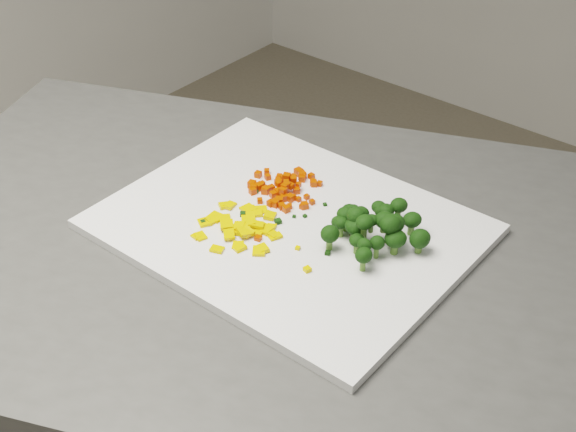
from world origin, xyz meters
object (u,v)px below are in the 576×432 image
Objects in this scene: cutting_board at (288,226)px; carrot_pile at (285,182)px; pepper_pile at (242,225)px; broccoli_pile at (373,223)px.

cutting_board is 0.07m from carrot_pile.
carrot_pile is 0.10m from pepper_pile.
pepper_pile is (0.01, -0.10, -0.01)m from carrot_pile.
carrot_pile reaches higher than cutting_board.
carrot_pile is at bearing 98.49° from pepper_pile.
broccoli_pile reaches higher than pepper_pile.
cutting_board is 3.75× the size of broccoli_pile.
pepper_pile is at bearing -124.63° from cutting_board.
cutting_board is at bearing -47.36° from carrot_pile.
carrot_pile reaches higher than pepper_pile.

